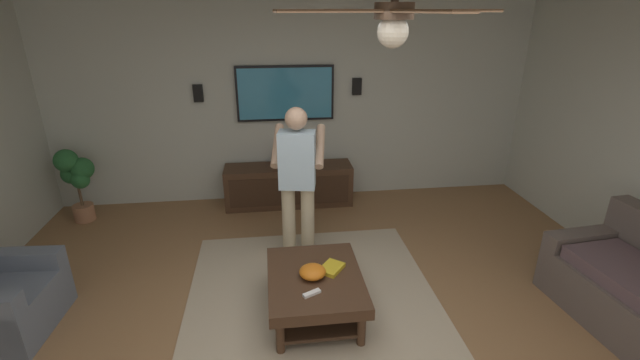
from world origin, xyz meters
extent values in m
plane|color=olive|center=(0.00, 0.00, 0.00)|extent=(7.66, 7.66, 0.00)
cube|color=#B2B7AD|center=(3.16, 0.00, 1.40)|extent=(0.10, 6.58, 2.80)
cube|color=tan|center=(0.69, 0.04, 0.01)|extent=(2.44, 2.30, 0.01)
cube|color=#564C47|center=(0.62, -2.56, 0.29)|extent=(0.26, 0.85, 0.58)
cube|color=slate|center=(0.63, 2.64, 0.20)|extent=(0.85, 0.85, 0.40)
cube|color=slate|center=(0.95, 2.62, 0.28)|extent=(0.21, 0.81, 0.56)
cube|color=#422B1C|center=(0.49, 0.04, 0.35)|extent=(1.00, 0.80, 0.10)
cylinder|color=#422B1C|center=(0.91, -0.28, 0.15)|extent=(0.07, 0.07, 0.30)
cylinder|color=#422B1C|center=(0.91, 0.36, 0.15)|extent=(0.07, 0.07, 0.30)
cylinder|color=#422B1C|center=(0.07, -0.28, 0.15)|extent=(0.07, 0.07, 0.30)
cylinder|color=#422B1C|center=(0.07, 0.36, 0.15)|extent=(0.07, 0.07, 0.30)
cube|color=#382417|center=(0.49, 0.04, 0.10)|extent=(0.88, 0.68, 0.03)
cube|color=#422B1C|center=(2.83, 0.13, 0.28)|extent=(0.44, 1.70, 0.55)
cube|color=#352216|center=(2.60, 0.13, 0.28)|extent=(0.01, 1.56, 0.39)
cube|color=black|center=(3.07, 0.13, 1.48)|extent=(0.05, 1.28, 0.72)
cube|color=teal|center=(3.04, 0.13, 1.48)|extent=(0.01, 1.22, 0.66)
cylinder|color=#C6B793|center=(1.44, 0.01, 0.41)|extent=(0.14, 0.14, 0.82)
cylinder|color=#C6B793|center=(1.47, 0.20, 0.41)|extent=(0.14, 0.14, 0.82)
cube|color=silver|center=(1.46, 0.10, 1.11)|extent=(0.28, 0.39, 0.58)
sphere|color=tan|center=(1.46, 0.10, 1.53)|extent=(0.22, 0.22, 0.22)
cylinder|color=tan|center=(1.59, -0.14, 1.20)|extent=(0.49, 0.17, 0.37)
cylinder|color=tan|center=(1.67, 0.29, 1.20)|extent=(0.49, 0.17, 0.37)
cube|color=white|center=(1.83, 0.04, 1.10)|extent=(0.05, 0.06, 0.16)
cylinder|color=#9E6B4C|center=(2.66, 2.74, 0.10)|extent=(0.25, 0.25, 0.21)
cylinder|color=brown|center=(2.66, 2.74, 0.38)|extent=(0.03, 0.03, 0.34)
sphere|color=#235B2D|center=(2.71, 2.81, 0.61)|extent=(0.25, 0.25, 0.25)
sphere|color=#235B2D|center=(2.60, 2.67, 0.57)|extent=(0.21, 0.21, 0.21)
sphere|color=#235B2D|center=(2.67, 2.66, 0.69)|extent=(0.28, 0.28, 0.28)
sphere|color=#235B2D|center=(2.77, 2.74, 0.55)|extent=(0.17, 0.17, 0.17)
sphere|color=#235B2D|center=(2.64, 2.80, 0.81)|extent=(0.28, 0.28, 0.28)
ellipsoid|color=orange|center=(0.47, 0.06, 0.45)|extent=(0.23, 0.23, 0.10)
cube|color=white|center=(0.24, 0.09, 0.41)|extent=(0.10, 0.15, 0.02)
cube|color=gold|center=(0.56, -0.11, 0.42)|extent=(0.27, 0.26, 0.04)
sphere|color=red|center=(2.84, 0.22, 0.66)|extent=(0.22, 0.22, 0.22)
cube|color=black|center=(3.08, -0.83, 1.54)|extent=(0.06, 0.12, 0.22)
cube|color=black|center=(3.08, 1.24, 1.50)|extent=(0.06, 0.12, 0.22)
cylinder|color=#4C3828|center=(-0.33, -0.27, 2.50)|extent=(0.20, 0.20, 0.08)
sphere|color=silver|center=(-0.33, -0.27, 2.40)|extent=(0.16, 0.16, 0.16)
cube|color=brown|center=(-0.04, -0.15, 2.50)|extent=(0.56, 0.32, 0.02)
cube|color=brown|center=(-0.38, 0.04, 2.50)|extent=(0.19, 0.57, 0.02)
cube|color=brown|center=(-0.65, -0.33, 2.50)|extent=(0.57, 0.21, 0.02)
cube|color=brown|center=(-0.28, -0.59, 2.50)|extent=(0.21, 0.57, 0.02)
camera|label=1|loc=(-2.56, 0.38, 2.51)|focal=24.00mm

